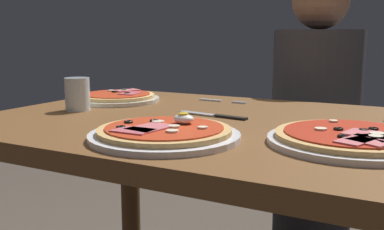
{
  "coord_description": "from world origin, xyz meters",
  "views": [
    {
      "loc": [
        0.46,
        -0.99,
        0.96
      ],
      "look_at": [
        -0.0,
        -0.12,
        0.79
      ],
      "focal_mm": 42.79,
      "sensor_mm": 36.0,
      "label": 1
    }
  ],
  "objects_px": {
    "pizza_across_right": "(352,139)",
    "dining_table": "(215,169)",
    "pizza_foreground": "(164,133)",
    "fork": "(219,101)",
    "pizza_across_left": "(117,98)",
    "water_glass_far": "(78,96)",
    "knife": "(217,116)",
    "diner_person": "(314,144)"
  },
  "relations": [
    {
      "from": "pizza_across_right",
      "to": "fork",
      "type": "height_order",
      "value": "pizza_across_right"
    },
    {
      "from": "water_glass_far",
      "to": "knife",
      "type": "xyz_separation_m",
      "value": [
        0.38,
        0.09,
        -0.04
      ]
    },
    {
      "from": "pizza_across_left",
      "to": "water_glass_far",
      "type": "height_order",
      "value": "water_glass_far"
    },
    {
      "from": "dining_table",
      "to": "pizza_across_right",
      "type": "distance_m",
      "value": 0.38
    },
    {
      "from": "knife",
      "to": "diner_person",
      "type": "height_order",
      "value": "diner_person"
    },
    {
      "from": "knife",
      "to": "diner_person",
      "type": "distance_m",
      "value": 0.69
    },
    {
      "from": "pizza_across_right",
      "to": "fork",
      "type": "bearing_deg",
      "value": 139.25
    },
    {
      "from": "water_glass_far",
      "to": "knife",
      "type": "height_order",
      "value": "water_glass_far"
    },
    {
      "from": "pizza_foreground",
      "to": "diner_person",
      "type": "bearing_deg",
      "value": 84.61
    },
    {
      "from": "water_glass_far",
      "to": "fork",
      "type": "bearing_deg",
      "value": 50.85
    },
    {
      "from": "dining_table",
      "to": "pizza_across_left",
      "type": "height_order",
      "value": "pizza_across_left"
    },
    {
      "from": "knife",
      "to": "fork",
      "type": "bearing_deg",
      "value": 113.72
    },
    {
      "from": "pizza_across_right",
      "to": "fork",
      "type": "xyz_separation_m",
      "value": [
        -0.46,
        0.39,
        -0.01
      ]
    },
    {
      "from": "pizza_across_right",
      "to": "diner_person",
      "type": "xyz_separation_m",
      "value": [
        -0.25,
        0.8,
        -0.21
      ]
    },
    {
      "from": "pizza_foreground",
      "to": "diner_person",
      "type": "xyz_separation_m",
      "value": [
        0.09,
        0.92,
        -0.21
      ]
    },
    {
      "from": "knife",
      "to": "water_glass_far",
      "type": "bearing_deg",
      "value": -166.68
    },
    {
      "from": "fork",
      "to": "diner_person",
      "type": "relative_size",
      "value": 0.13
    },
    {
      "from": "pizza_foreground",
      "to": "knife",
      "type": "xyz_separation_m",
      "value": [
        -0.01,
        0.27,
        -0.01
      ]
    },
    {
      "from": "pizza_across_right",
      "to": "dining_table",
      "type": "bearing_deg",
      "value": 161.76
    },
    {
      "from": "dining_table",
      "to": "fork",
      "type": "distance_m",
      "value": 0.33
    },
    {
      "from": "pizza_across_left",
      "to": "knife",
      "type": "distance_m",
      "value": 0.4
    },
    {
      "from": "dining_table",
      "to": "pizza_across_right",
      "type": "height_order",
      "value": "pizza_across_right"
    },
    {
      "from": "pizza_across_right",
      "to": "water_glass_far",
      "type": "xyz_separation_m",
      "value": [
        -0.72,
        0.06,
        0.03
      ]
    },
    {
      "from": "pizza_foreground",
      "to": "water_glass_far",
      "type": "xyz_separation_m",
      "value": [
        -0.39,
        0.18,
        0.03
      ]
    },
    {
      "from": "water_glass_far",
      "to": "diner_person",
      "type": "height_order",
      "value": "diner_person"
    },
    {
      "from": "diner_person",
      "to": "pizza_foreground",
      "type": "bearing_deg",
      "value": 84.61
    },
    {
      "from": "pizza_foreground",
      "to": "pizza_across_right",
      "type": "bearing_deg",
      "value": 20.14
    },
    {
      "from": "knife",
      "to": "dining_table",
      "type": "bearing_deg",
      "value": -71.93
    },
    {
      "from": "pizza_across_left",
      "to": "diner_person",
      "type": "relative_size",
      "value": 0.22
    },
    {
      "from": "pizza_across_left",
      "to": "water_glass_far",
      "type": "bearing_deg",
      "value": -86.8
    },
    {
      "from": "pizza_foreground",
      "to": "pizza_across_left",
      "type": "distance_m",
      "value": 0.55
    },
    {
      "from": "fork",
      "to": "knife",
      "type": "height_order",
      "value": "knife"
    },
    {
      "from": "water_glass_far",
      "to": "diner_person",
      "type": "bearing_deg",
      "value": 57.2
    },
    {
      "from": "fork",
      "to": "diner_person",
      "type": "xyz_separation_m",
      "value": [
        0.2,
        0.41,
        -0.2
      ]
    },
    {
      "from": "pizza_foreground",
      "to": "fork",
      "type": "height_order",
      "value": "pizza_foreground"
    },
    {
      "from": "fork",
      "to": "knife",
      "type": "relative_size",
      "value": 0.81
    },
    {
      "from": "dining_table",
      "to": "knife",
      "type": "distance_m",
      "value": 0.13
    },
    {
      "from": "knife",
      "to": "diner_person",
      "type": "relative_size",
      "value": 0.17
    },
    {
      "from": "pizza_foreground",
      "to": "fork",
      "type": "distance_m",
      "value": 0.53
    },
    {
      "from": "dining_table",
      "to": "diner_person",
      "type": "xyz_separation_m",
      "value": [
        0.09,
        0.69,
        -0.07
      ]
    },
    {
      "from": "diner_person",
      "to": "pizza_across_left",
      "type": "bearing_deg",
      "value": 48.49
    },
    {
      "from": "dining_table",
      "to": "water_glass_far",
      "type": "relative_size",
      "value": 12.75
    }
  ]
}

